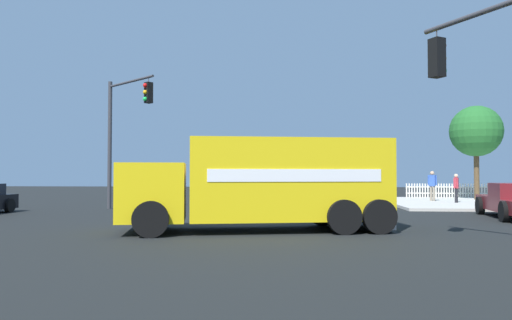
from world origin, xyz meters
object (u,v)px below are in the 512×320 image
(delivery_truck, at_px, (265,183))
(shade_tree_near, at_px, (476,131))
(pedestrian_near_corner, at_px, (432,184))
(pedestrian_crossing, at_px, (456,186))
(traffic_light_secondary, at_px, (122,124))

(delivery_truck, xyz_separation_m, shade_tree_near, (-12.27, -16.64, 2.97))
(shade_tree_near, bearing_deg, delivery_truck, 53.61)
(shade_tree_near, bearing_deg, pedestrian_near_corner, 30.43)
(pedestrian_near_corner, xyz_separation_m, shade_tree_near, (-3.25, -1.91, 3.28))
(delivery_truck, bearing_deg, pedestrian_crossing, -127.07)
(traffic_light_secondary, height_order, pedestrian_near_corner, traffic_light_secondary)
(pedestrian_near_corner, xyz_separation_m, pedestrian_crossing, (-0.84, 1.69, -0.11))
(pedestrian_crossing, bearing_deg, traffic_light_secondary, 16.40)
(traffic_light_secondary, bearing_deg, delivery_truck, 133.64)
(delivery_truck, height_order, pedestrian_near_corner, delivery_truck)
(delivery_truck, distance_m, traffic_light_secondary, 11.28)
(delivery_truck, relative_size, pedestrian_near_corner, 4.70)
(pedestrian_near_corner, distance_m, pedestrian_crossing, 1.89)
(traffic_light_secondary, bearing_deg, shade_tree_near, -156.26)
(pedestrian_crossing, bearing_deg, delivery_truck, 52.93)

